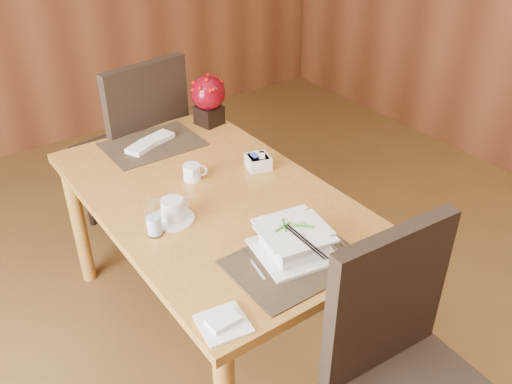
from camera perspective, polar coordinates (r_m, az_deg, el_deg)
dining_table at (r=2.32m, az=-4.56°, el=-2.22°), size 0.90×1.50×0.75m
placemat_near at (r=1.90m, az=4.14°, el=-7.38°), size 0.45×0.33×0.01m
placemat_far at (r=2.69m, az=-10.83°, el=4.97°), size 0.45×0.33×0.01m
soup_setting at (r=1.91m, az=3.97°, el=-5.21°), size 0.30×0.30×0.11m
coffee_cup at (r=2.10m, az=-8.76°, el=-2.04°), size 0.16×0.16×0.09m
water_glass at (r=2.02m, az=-10.74°, el=-2.72°), size 0.06×0.06×0.14m
creamer_jug at (r=2.36m, az=-6.77°, el=2.07°), size 0.13×0.13×0.07m
sugar_caddy at (r=2.43m, az=0.22°, el=3.17°), size 0.12×0.12×0.06m
berry_decor at (r=2.82m, az=-5.05°, el=9.90°), size 0.18×0.18×0.26m
napkins_far at (r=2.69m, az=-10.95°, el=5.22°), size 0.28×0.18×0.02m
bread_plate at (r=1.68m, az=-3.46°, el=-13.68°), size 0.16×0.16×0.01m
near_chair at (r=1.84m, az=15.72°, el=-17.53°), size 0.51×0.52×1.05m
far_chair at (r=3.06m, az=-12.30°, el=5.24°), size 0.58×0.58×1.08m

